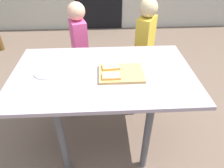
# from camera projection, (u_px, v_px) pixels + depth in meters

# --- Properties ---
(ground_plane) EXTENTS (16.00, 16.00, 0.00)m
(ground_plane) POSITION_uv_depth(u_px,v_px,m) (105.00, 137.00, 1.96)
(ground_plane) COLOR brown
(dining_table) EXTENTS (1.35, 0.83, 0.74)m
(dining_table) POSITION_uv_depth(u_px,v_px,m) (103.00, 82.00, 1.57)
(dining_table) COLOR #A3939F
(dining_table) RESTS_ON ground
(cutting_board) EXTENTS (0.32, 0.24, 0.02)m
(cutting_board) POSITION_uv_depth(u_px,v_px,m) (121.00, 73.00, 1.49)
(cutting_board) COLOR tan
(cutting_board) RESTS_ON dining_table
(pizza_slice_far_left) EXTENTS (0.14, 0.09, 0.02)m
(pizza_slice_far_left) POSITION_uv_depth(u_px,v_px,m) (111.00, 67.00, 1.52)
(pizza_slice_far_left) COLOR #EA9F51
(pizza_slice_far_left) RESTS_ON cutting_board
(pizza_slice_near_left) EXTENTS (0.13, 0.08, 0.02)m
(pizza_slice_near_left) POSITION_uv_depth(u_px,v_px,m) (112.00, 76.00, 1.42)
(pizza_slice_near_left) COLOR #EA9F51
(pizza_slice_near_left) RESTS_ON cutting_board
(plate_white_left) EXTENTS (0.19, 0.19, 0.01)m
(plate_white_left) POSITION_uv_depth(u_px,v_px,m) (47.00, 72.00, 1.51)
(plate_white_left) COLOR white
(plate_white_left) RESTS_ON dining_table
(child_left) EXTENTS (0.21, 0.27, 1.05)m
(child_left) POSITION_uv_depth(u_px,v_px,m) (80.00, 44.00, 2.19)
(child_left) COLOR navy
(child_left) RESTS_ON ground
(child_right) EXTENTS (0.25, 0.28, 1.09)m
(child_right) POSITION_uv_depth(u_px,v_px,m) (145.00, 41.00, 2.19)
(child_right) COLOR #342D46
(child_right) RESTS_ON ground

